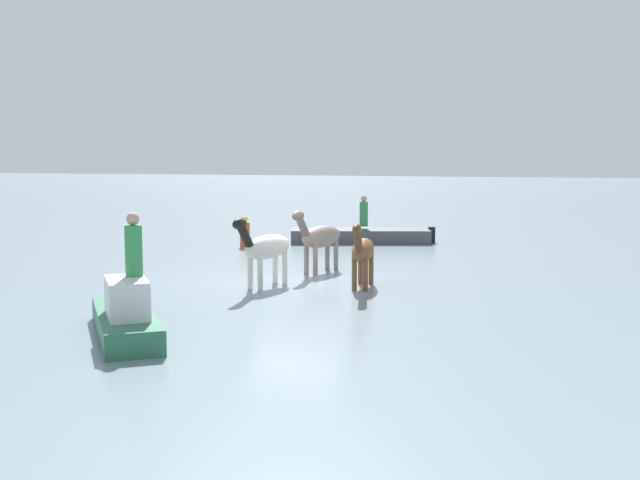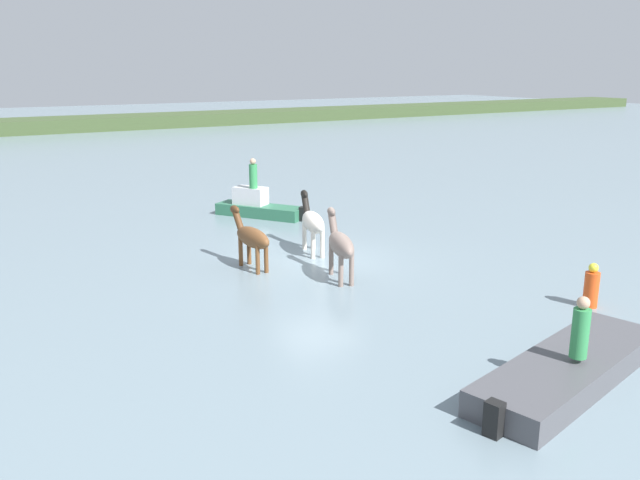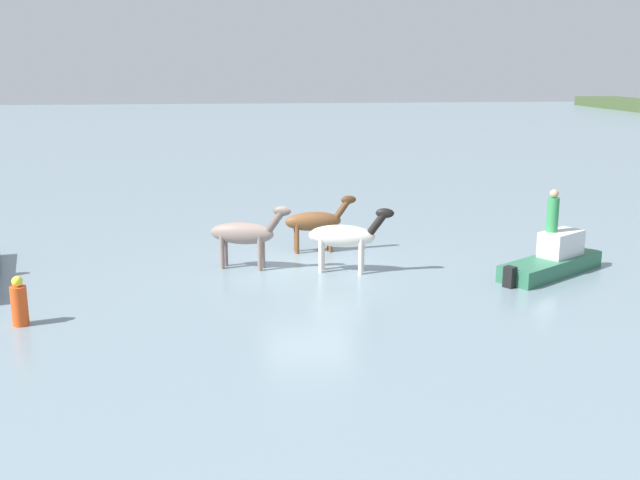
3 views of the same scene
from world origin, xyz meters
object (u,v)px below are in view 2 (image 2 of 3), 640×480
Objects in this scene: horse_dark_mare at (251,237)px; person_helmsman_aft at (581,329)px; horse_lead at (312,222)px; boat_skiff_near at (259,209)px; person_boatman_standing at (253,175)px; boat_tender_starboard at (568,373)px; horse_mid_herd at (340,244)px; buoy_channel_marker at (591,287)px.

person_helmsman_aft is at bearing -172.05° from horse_dark_mare.
horse_lead is 5.83m from boat_skiff_near.
horse_dark_mare is at bearing -115.83° from person_boatman_standing.
boat_tender_starboard is (-0.34, -10.29, -0.84)m from horse_lead.
horse_mid_herd is (1.71, -2.21, 0.06)m from horse_dark_mare.
horse_mid_herd is at bearing -145.72° from horse_dark_mare.
horse_lead is at bearing 137.62° from boat_skiff_near.
horse_mid_herd reaches higher than boat_skiff_near.
boat_tender_starboard is at bearing -166.01° from horse_lead.
boat_skiff_near is 16.05m from boat_tender_starboard.
horse_dark_mare is at bearing 55.82° from horse_mid_herd.
person_helmsman_aft is (-0.06, -0.20, 0.98)m from boat_tender_starboard.
boat_tender_starboard is at bearing 73.36° from person_helmsman_aft.
boat_tender_starboard is at bearing -147.40° from buoy_channel_marker.
person_boatman_standing is at bearing 72.61° from boat_tender_starboard.
horse_lead reaches higher than boat_skiff_near.
person_boatman_standing is (0.97, 16.01, 1.53)m from boat_tender_starboard.
horse_lead reaches higher than horse_mid_herd.
horse_mid_herd is at bearing -178.31° from horse_lead.
horse_lead is 1.07× the size of horse_dark_mare.
boat_skiff_near is at bearing -0.10° from person_boatman_standing.
boat_tender_starboard is (0.35, -7.53, -0.84)m from horse_mid_herd.
horse_lead is at bearing 113.88° from buoy_channel_marker.
boat_tender_starboard is (-1.18, -16.01, -0.12)m from boat_skiff_near.
boat_tender_starboard is at bearing -171.48° from horse_dark_mare.
horse_lead is 0.43× the size of boat_tender_starboard.
horse_dark_mare is at bearing 101.38° from person_helmsman_aft.
person_helmsman_aft is at bearing -166.30° from horse_lead.
boat_skiff_near is (3.24, 6.27, -0.66)m from horse_dark_mare.
horse_dark_mare reaches higher than buoy_channel_marker.
boat_tender_starboard is 4.64× the size of person_helmsman_aft.
horse_lead is 10.50m from person_helmsman_aft.
horse_mid_herd is at bearing -98.90° from person_boatman_standing.
person_helmsman_aft is 1.04× the size of buoy_channel_marker.
horse_dark_mare is (-2.41, -0.55, -0.07)m from horse_lead.
boat_tender_starboard is 4.54m from buoy_channel_marker.
person_boatman_standing reaches higher than horse_lead.
horse_dark_mare is 0.41× the size of boat_tender_starboard.
horse_dark_mare is 0.63× the size of boat_skiff_near.
person_boatman_standing is (-0.20, 0.00, 1.41)m from boat_skiff_near.
boat_skiff_near is (1.53, 8.48, -0.72)m from horse_mid_herd.
boat_skiff_near is 13.82m from buoy_channel_marker.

